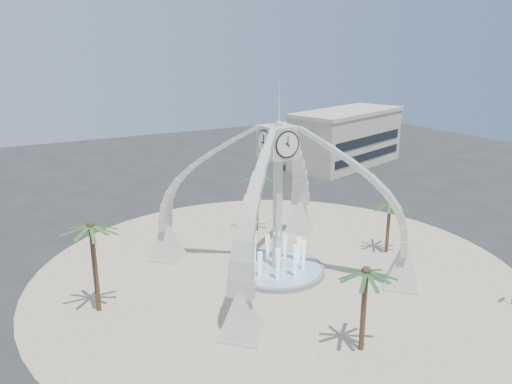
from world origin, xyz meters
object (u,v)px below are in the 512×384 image
palm_west (91,227)px  palm_south (366,272)px  palm_east (390,203)px  fountain (277,269)px  palm_north (257,175)px  clock_tower (278,198)px

palm_west → palm_south: size_ratio=1.19×
palm_west → palm_south: (13.14, -12.86, -1.08)m
palm_east → fountain: bearing=172.7°
palm_west → palm_south: palm_west is taller
palm_east → palm_south: (-12.17, -10.64, 0.55)m
palm_west → palm_north: bearing=25.4°
palm_east → palm_west: palm_west is taller
palm_east → palm_south: size_ratio=0.90×
clock_tower → palm_west: (-14.40, 0.82, -0.09)m
palm_north → palm_south: (-4.53, -21.27, -0.55)m
palm_east → palm_west: bearing=175.0°
fountain → palm_north: (3.27, 9.22, 5.58)m
palm_east → palm_north: palm_north is taller
clock_tower → palm_north: 9.81m
clock_tower → fountain: 6.20m
fountain → palm_east: palm_east is taller
fountain → palm_east: bearing=-7.3°
clock_tower → palm_north: size_ratio=2.69×
clock_tower → palm_south: 12.17m
palm_south → palm_east: bearing=41.1°
palm_east → clock_tower: bearing=172.7°
palm_west → palm_south: 18.42m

